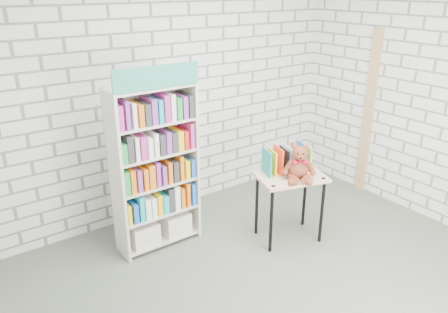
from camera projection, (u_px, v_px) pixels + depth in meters
ground at (288, 286)px, 4.03m from camera, size 4.50×4.50×0.00m
room_shell at (301, 97)px, 3.36m from camera, size 4.52×4.02×2.81m
bookshelf at (155, 167)px, 4.39m from camera, size 0.86×0.33×1.92m
display_table at (290, 184)px, 4.56m from camera, size 0.80×0.66×0.74m
table_books at (287, 159)px, 4.57m from camera, size 0.52×0.34×0.29m
teddy_bear at (299, 166)px, 4.39m from camera, size 0.35×0.35×0.36m
door_trim at (369, 114)px, 5.56m from camera, size 0.05×0.12×2.10m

